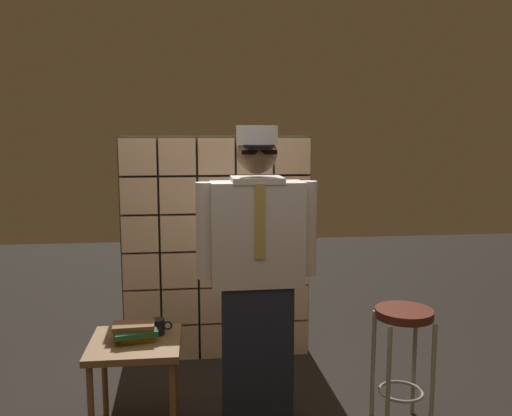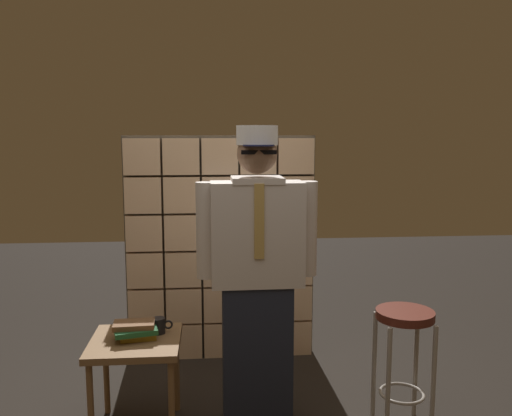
{
  "view_description": "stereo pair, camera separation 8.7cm",
  "coord_description": "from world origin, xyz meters",
  "views": [
    {
      "loc": [
        -0.15,
        -2.7,
        1.76
      ],
      "look_at": [
        0.19,
        0.36,
        1.33
      ],
      "focal_mm": 37.38,
      "sensor_mm": 36.0,
      "label": 1
    },
    {
      "loc": [
        -0.07,
        -2.7,
        1.76
      ],
      "look_at": [
        0.19,
        0.36,
        1.33
      ],
      "focal_mm": 37.38,
      "sensor_mm": 36.0,
      "label": 2
    }
  ],
  "objects": [
    {
      "name": "side_table",
      "position": [
        -0.52,
        0.32,
        0.49
      ],
      "size": [
        0.52,
        0.52,
        0.57
      ],
      "color": "brown",
      "rests_on": "ground"
    },
    {
      "name": "standing_person",
      "position": [
        0.2,
        0.37,
        0.94
      ],
      "size": [
        0.72,
        0.3,
        1.81
      ],
      "rotation": [
        0.0,
        0.0,
        0.01
      ],
      "color": "#1E2333",
      "rests_on": "ground"
    },
    {
      "name": "coffee_mug",
      "position": [
        -0.39,
        0.4,
        0.62
      ],
      "size": [
        0.13,
        0.08,
        0.09
      ],
      "color": "black",
      "rests_on": "side_table"
    },
    {
      "name": "book_stack",
      "position": [
        -0.52,
        0.33,
        0.62
      ],
      "size": [
        0.27,
        0.22,
        0.1
      ],
      "color": "olive",
      "rests_on": "side_table"
    },
    {
      "name": "bar_stool",
      "position": [
        1.06,
        0.21,
        0.55
      ],
      "size": [
        0.34,
        0.34,
        0.73
      ],
      "color": "#592319",
      "rests_on": "ground"
    },
    {
      "name": "glass_block_wall",
      "position": [
        0.0,
        1.36,
        0.86
      ],
      "size": [
        1.47,
        0.1,
        1.77
      ],
      "color": "#E0B78C",
      "rests_on": "ground"
    }
  ]
}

